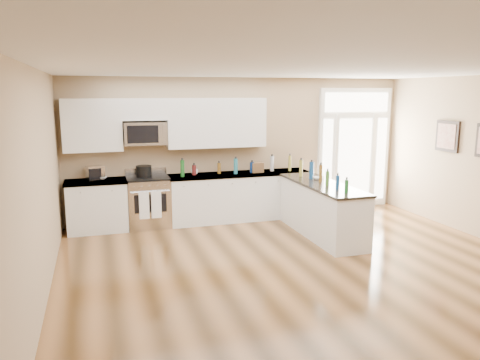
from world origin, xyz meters
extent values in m
plane|color=#452C13|center=(0.00, 0.00, 0.00)|extent=(8.00, 8.00, 0.00)
plane|color=tan|center=(0.00, 4.00, 1.40)|extent=(7.00, 0.00, 7.00)
plane|color=tan|center=(-3.50, 0.00, 1.40)|extent=(0.00, 8.00, 8.00)
plane|color=white|center=(0.00, 0.00, 2.80)|extent=(8.00, 8.00, 0.00)
cube|color=silver|center=(-2.87, 3.69, 0.45)|extent=(1.06, 0.62, 0.90)
cube|color=black|center=(-2.87, 3.69, 0.05)|extent=(1.02, 0.52, 0.10)
cube|color=black|center=(-2.87, 3.69, 0.92)|extent=(1.10, 0.66, 0.04)
cube|color=silver|center=(-0.16, 3.69, 0.45)|extent=(2.81, 0.62, 0.90)
cube|color=black|center=(-0.16, 3.69, 0.05)|extent=(2.77, 0.52, 0.10)
cube|color=black|center=(-0.16, 3.69, 0.92)|extent=(2.85, 0.66, 0.04)
cube|color=silver|center=(0.93, 2.24, 0.45)|extent=(0.65, 2.28, 0.90)
cube|color=black|center=(0.93, 2.24, 0.05)|extent=(0.61, 2.18, 0.10)
cube|color=black|center=(0.93, 2.24, 0.92)|extent=(0.69, 2.32, 0.04)
cube|color=silver|center=(-2.88, 3.83, 1.93)|extent=(1.04, 0.33, 0.95)
cube|color=silver|center=(-0.57, 3.83, 1.93)|extent=(1.94, 0.33, 0.95)
cube|color=silver|center=(-1.95, 3.83, 2.20)|extent=(0.82, 0.33, 0.40)
cube|color=silver|center=(-1.95, 3.80, 1.76)|extent=(0.78, 0.40, 0.42)
cube|color=black|center=(-2.01, 3.59, 1.76)|extent=(0.56, 0.01, 0.32)
cube|color=white|center=(2.55, 3.96, 1.30)|extent=(1.70, 0.08, 2.60)
cube|color=white|center=(2.55, 3.91, 1.05)|extent=(0.78, 0.02, 1.80)
cube|color=white|center=(1.89, 3.91, 1.05)|extent=(0.22, 0.02, 1.80)
cube|color=white|center=(3.21, 3.91, 1.05)|extent=(0.22, 0.02, 1.80)
cube|color=white|center=(2.55, 3.91, 2.30)|extent=(1.50, 0.02, 0.40)
cube|color=black|center=(3.47, 2.20, 1.70)|extent=(0.04, 0.58, 0.58)
cube|color=#94413B|center=(3.45, 2.20, 1.70)|extent=(0.01, 0.46, 0.46)
cube|color=silver|center=(-1.94, 3.69, 0.46)|extent=(0.78, 0.64, 0.92)
cube|color=black|center=(-1.94, 3.69, 0.94)|extent=(0.78, 0.60, 0.03)
cube|color=silver|center=(-1.94, 3.99, 1.01)|extent=(0.78, 0.04, 0.14)
cube|color=black|center=(-1.94, 3.36, 0.52)|extent=(0.58, 0.01, 0.34)
cylinder|color=silver|center=(-1.94, 3.34, 0.74)|extent=(0.70, 0.02, 0.02)
cube|color=white|center=(-2.06, 3.33, 0.50)|extent=(0.18, 0.02, 0.50)
cube|color=white|center=(-1.84, 3.33, 0.50)|extent=(0.18, 0.02, 0.50)
cylinder|color=black|center=(-2.00, 3.78, 1.06)|extent=(0.37, 0.37, 0.22)
cube|color=silver|center=(-2.88, 3.81, 1.06)|extent=(0.35, 0.31, 0.25)
cube|color=brown|center=(0.20, 3.67, 1.04)|extent=(0.25, 0.19, 0.19)
imported|color=white|center=(-2.76, 3.78, 0.96)|extent=(0.22, 0.22, 0.04)
imported|color=white|center=(1.00, 2.59, 0.97)|extent=(0.19, 0.19, 0.05)
imported|color=white|center=(-1.03, 3.79, 0.99)|extent=(0.16, 0.16, 0.10)
cylinder|color=#19591E|center=(0.92, 1.40, 1.05)|extent=(0.06, 0.06, 0.21)
cylinder|color=navy|center=(0.93, 2.70, 1.10)|extent=(0.08, 0.08, 0.31)
cylinder|color=brown|center=(0.94, 2.35, 1.09)|extent=(0.06, 0.06, 0.31)
cylinder|color=olive|center=(0.90, 3.63, 1.10)|extent=(0.06, 0.06, 0.31)
cylinder|color=#26727F|center=(-0.25, 3.62, 1.09)|extent=(0.08, 0.08, 0.30)
cylinder|color=#591919|center=(-1.05, 3.74, 1.04)|extent=(0.08, 0.08, 0.19)
cylinder|color=#B2B2B7|center=(0.55, 3.73, 1.09)|extent=(0.08, 0.08, 0.30)
cylinder|color=navy|center=(0.10, 3.65, 1.04)|extent=(0.08, 0.08, 0.21)
cylinder|color=#3F7226|center=(0.92, 2.05, 1.06)|extent=(0.06, 0.06, 0.25)
cylinder|color=#19591E|center=(-1.30, 3.61, 1.10)|extent=(0.07, 0.07, 0.31)
cylinder|color=navy|center=(0.92, 1.70, 1.06)|extent=(0.06, 0.06, 0.23)
cylinder|color=brown|center=(-0.55, 3.75, 1.04)|extent=(0.07, 0.07, 0.21)
cylinder|color=olive|center=(0.86, 3.00, 1.10)|extent=(0.07, 0.07, 0.31)
camera|label=1|loc=(-2.83, -5.01, 2.50)|focal=35.00mm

